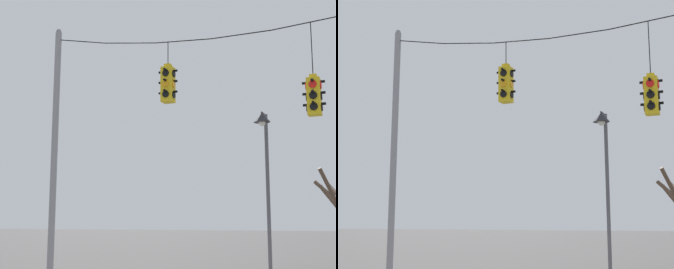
# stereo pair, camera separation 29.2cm
# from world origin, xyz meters

# --- Properties ---
(utility_pole_left) EXTENTS (0.20, 0.20, 8.23)m
(utility_pole_left) POSITION_xyz_m (-6.09, -0.23, 4.11)
(utility_pole_left) COLOR gray
(utility_pole_left) RESTS_ON ground_plane
(span_wire) EXTENTS (12.18, 0.03, 0.74)m
(span_wire) POSITION_xyz_m (0.00, -0.23, 7.39)
(span_wire) COLOR black
(traffic_light_near_right_pole) EXTENTS (0.58, 0.58, 1.83)m
(traffic_light_near_right_pole) POSITION_xyz_m (-2.20, -0.23, 5.95)
(traffic_light_near_right_pole) COLOR yellow
(traffic_light_over_intersection) EXTENTS (0.58, 0.58, 2.52)m
(traffic_light_over_intersection) POSITION_xyz_m (1.91, -0.23, 5.21)
(traffic_light_over_intersection) COLOR yellow
(street_lamp) EXTENTS (0.53, 0.91, 5.49)m
(street_lamp) POSITION_xyz_m (-0.03, 2.61, 4.19)
(street_lamp) COLOR #515156
(street_lamp) RESTS_ON ground_plane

